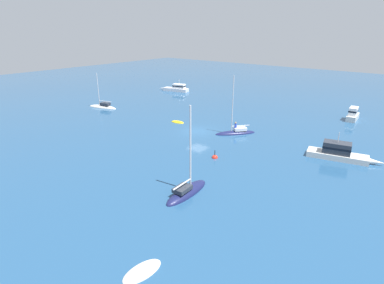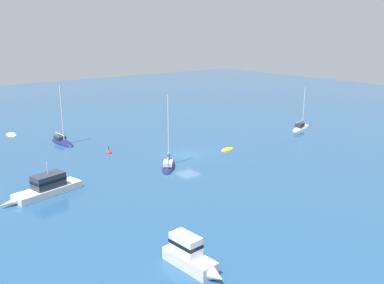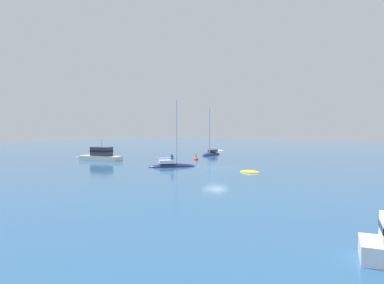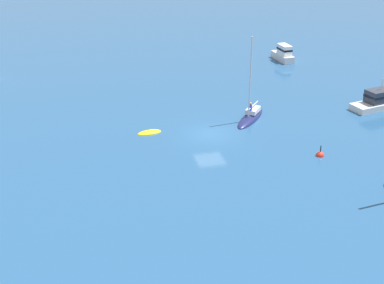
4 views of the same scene
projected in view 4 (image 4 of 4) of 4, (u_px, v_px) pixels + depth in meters
name	position (u px, v px, depth m)	size (l,w,h in m)	color
ground_plane	(210.00, 134.00, 45.86)	(160.00, 160.00, 0.00)	navy
ketch	(250.00, 117.00, 48.97)	(4.64, 5.14, 8.22)	#191E4C
skiff_1	(149.00, 133.00, 46.02)	(2.26, 1.26, 0.48)	yellow
cabin_cruiser	(381.00, 100.00, 51.35)	(7.79, 3.13, 3.00)	silver
launch_1	(283.00, 54.00, 66.26)	(1.61, 4.86, 2.06)	silver
channel_buoy	(320.00, 156.00, 41.98)	(0.68, 0.68, 1.22)	red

